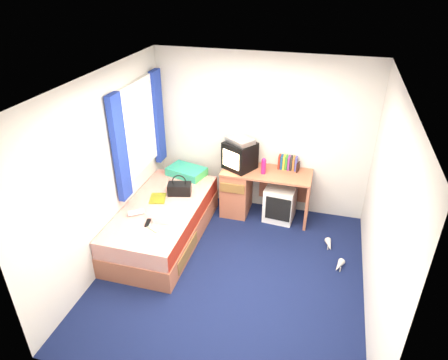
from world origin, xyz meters
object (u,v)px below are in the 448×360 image
(pillow, at_px, (187,172))
(aerosol_can, at_px, (263,165))
(bed, at_px, (163,222))
(remote_control, at_px, (148,223))
(picture_frame, at_px, (298,167))
(water_bottle, at_px, (136,213))
(desk, at_px, (248,189))
(pink_water_bottle, at_px, (264,167))
(towel, at_px, (165,216))
(magazine, at_px, (158,198))
(handbag, at_px, (179,188))
(crt_tv, at_px, (240,156))
(colour_swatch_fan, at_px, (152,228))
(vcr, at_px, (240,140))
(white_heels, at_px, (334,255))
(storage_cube, at_px, (280,203))

(pillow, relative_size, aerosol_can, 3.19)
(bed, distance_m, remote_control, 0.52)
(picture_frame, relative_size, water_bottle, 0.70)
(desk, distance_m, aerosol_can, 0.48)
(pink_water_bottle, bearing_deg, pillow, 179.00)
(bed, relative_size, towel, 7.50)
(desk, xyz_separation_m, magazine, (-1.11, -0.82, 0.14))
(pillow, relative_size, towel, 2.11)
(desk, xyz_separation_m, handbag, (-0.86, -0.61, 0.22))
(water_bottle, bearing_deg, crt_tv, 49.65)
(aerosol_can, bearing_deg, colour_swatch_fan, -126.50)
(handbag, distance_m, colour_swatch_fan, 0.88)
(handbag, relative_size, colour_swatch_fan, 1.63)
(desk, relative_size, towel, 4.87)
(vcr, bearing_deg, white_heels, 6.99)
(vcr, xyz_separation_m, remote_control, (-0.85, -1.41, -0.64))
(pillow, relative_size, picture_frame, 4.02)
(vcr, bearing_deg, handbag, -104.83)
(water_bottle, relative_size, remote_control, 1.25)
(storage_cube, height_order, magazine, magazine)
(desk, bearing_deg, colour_swatch_fan, -120.91)
(picture_frame, relative_size, remote_control, 0.88)
(bed, distance_m, crt_tv, 1.46)
(pillow, xyz_separation_m, picture_frame, (1.67, 0.17, 0.22))
(bed, bearing_deg, vcr, 48.96)
(picture_frame, distance_m, magazine, 2.06)
(picture_frame, distance_m, aerosol_can, 0.51)
(white_heels, bearing_deg, picture_frame, 125.64)
(vcr, relative_size, remote_control, 2.34)
(remote_control, bearing_deg, towel, 25.62)
(picture_frame, xyz_separation_m, water_bottle, (-1.93, -1.39, -0.24))
(remote_control, bearing_deg, picture_frame, 29.37)
(picture_frame, bearing_deg, desk, -159.63)
(bed, relative_size, handbag, 5.57)
(water_bottle, bearing_deg, pink_water_bottle, 39.45)
(remote_control, bearing_deg, bed, 76.81)
(bed, distance_m, water_bottle, 0.49)
(white_heels, bearing_deg, pink_water_bottle, 147.88)
(remote_control, bearing_deg, magazine, 88.99)
(remote_control, xyz_separation_m, white_heels, (2.34, 0.63, -0.51))
(storage_cube, xyz_separation_m, vcr, (-0.64, 0.04, 0.92))
(remote_control, bearing_deg, desk, 42.27)
(pillow, distance_m, vcr, 1.01)
(colour_swatch_fan, bearing_deg, pink_water_bottle, 51.51)
(water_bottle, bearing_deg, storage_cube, 35.63)
(magazine, relative_size, water_bottle, 1.40)
(pillow, height_order, water_bottle, pillow)
(picture_frame, xyz_separation_m, pink_water_bottle, (-0.47, -0.19, 0.04))
(crt_tv, height_order, pink_water_bottle, crt_tv)
(vcr, xyz_separation_m, aerosol_can, (0.35, -0.00, -0.35))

